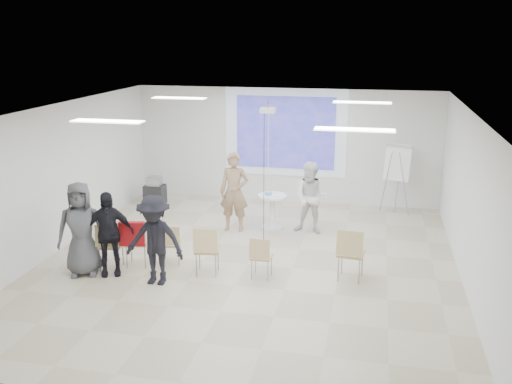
% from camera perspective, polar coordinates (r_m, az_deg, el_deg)
% --- Properties ---
extents(floor, '(8.00, 9.00, 0.10)m').
position_cam_1_polar(floor, '(11.26, -0.86, -7.47)').
color(floor, beige).
rests_on(floor, ground).
extents(ceiling, '(8.00, 9.00, 0.10)m').
position_cam_1_polar(ceiling, '(10.44, -0.93, 8.38)').
color(ceiling, white).
rests_on(ceiling, wall_back).
extents(wall_back, '(8.00, 0.10, 3.00)m').
position_cam_1_polar(wall_back, '(15.10, 2.98, 4.68)').
color(wall_back, silver).
rests_on(wall_back, floor).
extents(wall_left, '(0.10, 9.00, 3.00)m').
position_cam_1_polar(wall_left, '(12.27, -19.66, 1.20)').
color(wall_left, silver).
rests_on(wall_left, floor).
extents(wall_right, '(0.10, 9.00, 3.00)m').
position_cam_1_polar(wall_right, '(10.63, 20.91, -1.07)').
color(wall_right, silver).
rests_on(wall_right, floor).
extents(projection_halo, '(3.20, 0.01, 2.30)m').
position_cam_1_polar(projection_halo, '(14.97, 2.96, 5.95)').
color(projection_halo, silver).
rests_on(projection_halo, wall_back).
extents(projection_image, '(2.60, 0.01, 1.90)m').
position_cam_1_polar(projection_image, '(14.96, 2.95, 5.94)').
color(projection_image, '#3130A5').
rests_on(projection_image, wall_back).
extents(pedestal_table, '(0.78, 0.78, 0.83)m').
position_cam_1_polar(pedestal_table, '(13.06, 1.63, -1.77)').
color(pedestal_table, silver).
rests_on(pedestal_table, floor).
extents(player_left, '(0.77, 0.53, 2.05)m').
position_cam_1_polar(player_left, '(12.83, -2.19, 0.54)').
color(player_left, tan).
rests_on(player_left, floor).
extents(player_right, '(0.94, 0.79, 1.80)m').
position_cam_1_polar(player_right, '(12.75, 5.57, -0.21)').
color(player_right, white).
rests_on(player_right, floor).
extents(controller_left, '(0.04, 0.11, 0.04)m').
position_cam_1_polar(controller_left, '(12.94, -1.16, 2.17)').
color(controller_left, white).
rests_on(controller_left, player_left).
extents(controller_right, '(0.05, 0.13, 0.04)m').
position_cam_1_polar(controller_right, '(12.93, 4.94, 1.47)').
color(controller_right, white).
rests_on(controller_right, player_right).
extents(chair_far_left, '(0.52, 0.55, 0.94)m').
position_cam_1_polar(chair_far_left, '(11.15, -14.48, -4.89)').
color(chair_far_left, tan).
rests_on(chair_far_left, floor).
extents(chair_left_mid, '(0.51, 0.54, 0.94)m').
position_cam_1_polar(chair_left_mid, '(11.17, -11.90, -4.68)').
color(chair_left_mid, tan).
rests_on(chair_left_mid, floor).
extents(chair_left_inner, '(0.45, 0.47, 0.80)m').
position_cam_1_polar(chair_left_inner, '(11.19, -8.50, -4.91)').
color(chair_left_inner, tan).
rests_on(chair_left_inner, floor).
extents(chair_center, '(0.51, 0.53, 0.95)m').
position_cam_1_polar(chair_center, '(10.59, -4.98, -5.49)').
color(chair_center, tan).
rests_on(chair_center, floor).
extents(chair_right_inner, '(0.39, 0.41, 0.80)m').
position_cam_1_polar(chair_right_inner, '(10.44, 0.48, -6.26)').
color(chair_right_inner, '#CFB678').
rests_on(chair_right_inner, floor).
extents(chair_right_far, '(0.52, 0.55, 1.00)m').
position_cam_1_polar(chair_right_far, '(10.44, 9.43, -5.79)').
color(chair_right_far, tan).
rests_on(chair_right_far, floor).
extents(red_jacket, '(0.50, 0.19, 0.47)m').
position_cam_1_polar(red_jacket, '(11.00, -12.30, -4.11)').
color(red_jacket, '#B3161A').
rests_on(red_jacket, chair_left_mid).
extents(laptop, '(0.33, 0.27, 0.02)m').
position_cam_1_polar(laptop, '(11.29, -8.41, -4.96)').
color(laptop, black).
rests_on(laptop, chair_left_inner).
extents(audience_left, '(1.23, 1.00, 1.84)m').
position_cam_1_polar(audience_left, '(10.83, -14.64, -3.46)').
color(audience_left, black).
rests_on(audience_left, floor).
extents(audience_mid, '(1.23, 0.70, 1.87)m').
position_cam_1_polar(audience_mid, '(10.25, -10.12, -4.20)').
color(audience_mid, black).
rests_on(audience_mid, floor).
extents(audience_outer, '(1.13, 0.93, 1.98)m').
position_cam_1_polar(audience_outer, '(10.95, -17.13, -3.03)').
color(audience_outer, '#515155').
rests_on(audience_outer, floor).
extents(flipchart_easel, '(0.72, 0.57, 1.74)m').
position_cam_1_polar(flipchart_easel, '(14.37, 13.97, 2.79)').
color(flipchart_easel, gray).
rests_on(flipchart_easel, floor).
extents(av_cart, '(0.51, 0.41, 0.77)m').
position_cam_1_polar(av_cart, '(15.10, -10.08, -0.02)').
color(av_cart, black).
rests_on(av_cart, floor).
extents(ceiling_projector, '(0.30, 0.25, 3.00)m').
position_cam_1_polar(ceiling_projector, '(11.91, 1.17, 7.54)').
color(ceiling_projector, white).
rests_on(ceiling_projector, ceiling).
extents(fluor_panel_nw, '(1.20, 0.30, 0.02)m').
position_cam_1_polar(fluor_panel_nw, '(12.91, -7.69, 9.30)').
color(fluor_panel_nw, white).
rests_on(fluor_panel_nw, ceiling).
extents(fluor_panel_ne, '(1.20, 0.30, 0.02)m').
position_cam_1_polar(fluor_panel_ne, '(12.17, 10.57, 8.79)').
color(fluor_panel_ne, white).
rests_on(fluor_panel_ne, ceiling).
extents(fluor_panel_sw, '(1.20, 0.30, 0.02)m').
position_cam_1_polar(fluor_panel_sw, '(9.72, -14.62, 6.86)').
color(fluor_panel_sw, white).
rests_on(fluor_panel_sw, ceiling).
extents(fluor_panel_se, '(1.20, 0.30, 0.02)m').
position_cam_1_polar(fluor_panel_se, '(8.71, 9.82, 6.17)').
color(fluor_panel_se, white).
rests_on(fluor_panel_se, ceiling).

